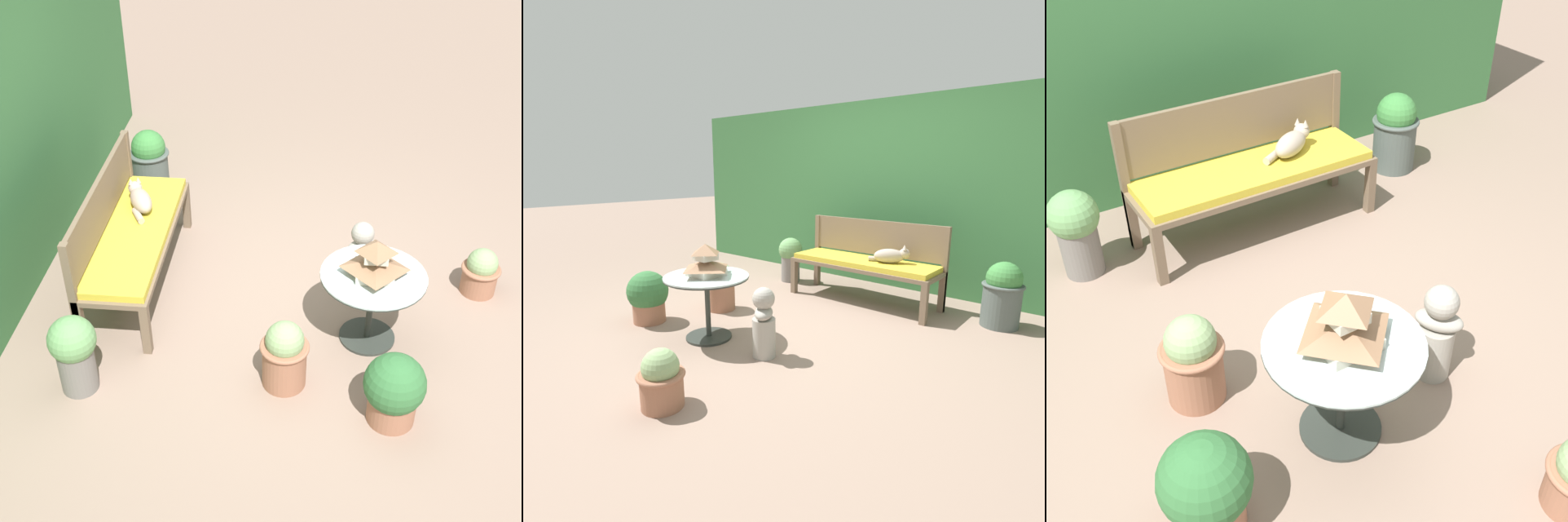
{
  "view_description": "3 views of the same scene",
  "coord_description": "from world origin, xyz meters",
  "views": [
    {
      "loc": [
        -4.18,
        -0.23,
        3.53
      ],
      "look_at": [
        -0.26,
        0.14,
        0.62
      ],
      "focal_mm": 50.0,
      "sensor_mm": 36.0,
      "label": 1
    },
    {
      "loc": [
        2.41,
        -2.72,
        1.45
      ],
      "look_at": [
        -0.25,
        0.36,
        0.52
      ],
      "focal_mm": 28.0,
      "sensor_mm": 36.0,
      "label": 2
    },
    {
      "loc": [
        -1.5,
        -2.28,
        2.52
      ],
      "look_at": [
        0.06,
        0.2,
        0.36
      ],
      "focal_mm": 45.0,
      "sensor_mm": 36.0,
      "label": 3
    }
  ],
  "objects": [
    {
      "name": "potted_plant_patio_mid",
      "position": [
        -0.93,
        1.27,
        0.32
      ],
      "size": [
        0.31,
        0.31,
        0.57
      ],
      "color": "slate",
      "rests_on": "ground"
    },
    {
      "name": "potted_plant_bench_left",
      "position": [
        -0.76,
        -0.06,
        0.25
      ],
      "size": [
        0.33,
        0.33,
        0.5
      ],
      "color": "#9E664C",
      "rests_on": "ground"
    },
    {
      "name": "foliage_hedge_back",
      "position": [
        0.0,
        2.29,
        1.13
      ],
      "size": [
        6.4,
        0.75,
        2.27
      ],
      "primitive_type": "cube",
      "color": "#38703D",
      "rests_on": "ground"
    },
    {
      "name": "ground",
      "position": [
        0.0,
        0.0,
        0.0
      ],
      "size": [
        30.0,
        30.0,
        0.0
      ],
      "primitive_type": "plane",
      "color": "gray"
    },
    {
      "name": "garden_bench",
      "position": [
        0.24,
        1.13,
        0.42
      ],
      "size": [
        1.64,
        0.52,
        0.48
      ],
      "color": "brown",
      "rests_on": "ground"
    },
    {
      "name": "bench_backrest",
      "position": [
        0.24,
        1.37,
        0.64
      ],
      "size": [
        1.64,
        0.06,
        0.89
      ],
      "color": "brown",
      "rests_on": "ground"
    },
    {
      "name": "cat",
      "position": [
        0.54,
        1.16,
        0.56
      ],
      "size": [
        0.42,
        0.29,
        0.2
      ],
      "rotation": [
        0.0,
        0.0,
        0.51
      ],
      "color": "#A89989",
      "rests_on": "garden_bench"
    },
    {
      "name": "potted_plant_table_near",
      "position": [
        -1.01,
        -0.75,
        0.25
      ],
      "size": [
        0.39,
        0.39,
        0.5
      ],
      "color": "#9E664C",
      "rests_on": "ground"
    },
    {
      "name": "garden_bust",
      "position": [
        0.35,
        -0.57,
        0.28
      ],
      "size": [
        0.26,
        0.28,
        0.57
      ],
      "rotation": [
        0.0,
        0.0,
        -0.94
      ],
      "color": "#A39E93",
      "rests_on": "ground"
    },
    {
      "name": "potted_plant_path_edge",
      "position": [
        1.59,
        1.33,
        0.31
      ],
      "size": [
        0.37,
        0.37,
        0.62
      ],
      "color": "#4C5651",
      "rests_on": "ground"
    },
    {
      "name": "patio_table",
      "position": [
        -0.27,
        -0.63,
        0.44
      ],
      "size": [
        0.72,
        0.72,
        0.56
      ],
      "color": "#2D332D",
      "rests_on": "ground"
    },
    {
      "name": "pagoda_birdhouse",
      "position": [
        -0.27,
        -0.63,
        0.68
      ],
      "size": [
        0.34,
        0.34,
        0.27
      ],
      "color": "beige",
      "rests_on": "patio_table"
    }
  ]
}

